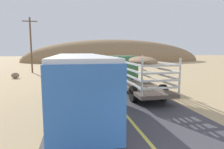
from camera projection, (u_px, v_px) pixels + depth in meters
livestock_truck at (129, 69)px, 17.34m from camera, size 2.53×9.70×3.02m
bus at (80, 82)px, 10.57m from camera, size 2.54×10.00×3.21m
car_far at (89, 63)px, 41.13m from camera, size 1.80×4.40×1.46m
power_pole_mid at (31, 43)px, 29.49m from camera, size 2.20×0.24×8.49m
boulder_near_shoulder at (15, 75)px, 24.07m from camera, size 0.97×0.80×0.69m
distant_hill at (115, 61)px, 60.76m from camera, size 56.69×20.00×13.76m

